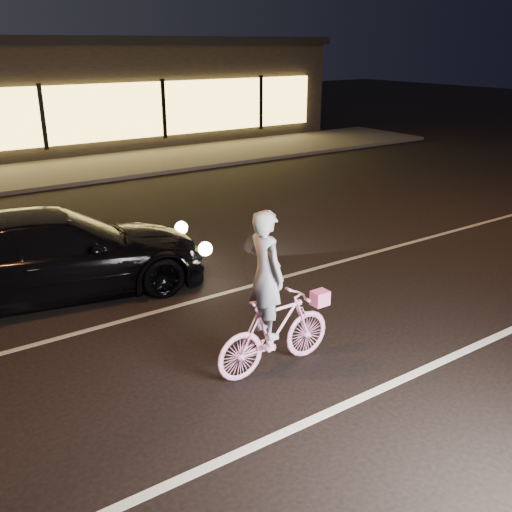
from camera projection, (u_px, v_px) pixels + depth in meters
ground at (332, 330)px, 8.38m from camera, size 90.00×90.00×0.00m
lane_stripe_near at (411, 375)px, 7.22m from camera, size 60.00×0.12×0.01m
lane_stripe_far at (256, 285)px, 9.92m from camera, size 60.00×0.10×0.01m
sidewalk at (64, 171)px, 18.41m from camera, size 30.00×4.00×0.12m
storefront at (12, 92)px, 22.30m from camera, size 25.40×8.42×4.20m
cyclist at (273, 315)px, 7.11m from camera, size 1.71×0.59×2.15m
sedan at (56, 254)px, 9.33m from camera, size 5.20×2.78×1.43m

